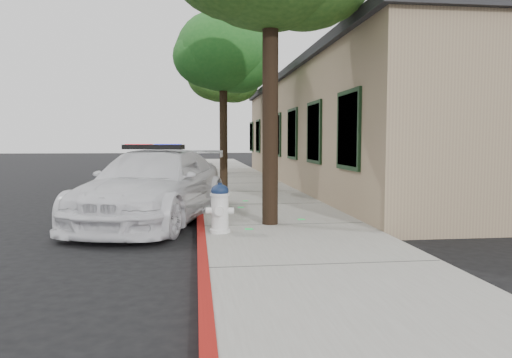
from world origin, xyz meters
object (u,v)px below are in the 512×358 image
object	(u,v)px
street_tree_mid	(224,55)
street_tree_far	(223,76)
police_car	(154,186)
clapboard_building	(373,130)
fire_hydrant	(220,208)

from	to	relation	value
street_tree_mid	street_tree_far	size ratio (longest dim) A/B	0.92
police_car	street_tree_mid	world-z (taller)	street_tree_mid
clapboard_building	street_tree_far	world-z (taller)	street_tree_far
fire_hydrant	street_tree_mid	bearing A→B (deg)	92.40
street_tree_far	police_car	bearing A→B (deg)	-99.62
police_car	street_tree_far	distance (m)	13.68
street_tree_far	clapboard_building	bearing A→B (deg)	-44.43
clapboard_building	street_tree_mid	distance (m)	6.70
clapboard_building	fire_hydrant	xyz separation A→B (m)	(-6.31, -9.68, -1.55)
street_tree_far	fire_hydrant	bearing A→B (deg)	-93.46
street_tree_mid	street_tree_far	bearing A→B (deg)	86.99
fire_hydrant	street_tree_far	bearing A→B (deg)	92.88
clapboard_building	street_tree_far	size ratio (longest dim) A/B	3.40
street_tree_mid	street_tree_far	xyz separation A→B (m)	(0.41, 7.73, 0.36)
clapboard_building	police_car	bearing A→B (deg)	-134.95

